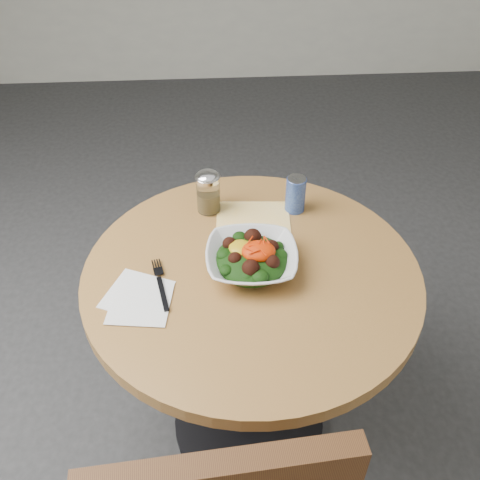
# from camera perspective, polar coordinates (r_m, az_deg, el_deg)

# --- Properties ---
(ground) EXTENTS (6.00, 6.00, 0.00)m
(ground) POSITION_cam_1_polar(r_m,az_deg,el_deg) (2.01, 0.93, -18.88)
(ground) COLOR #2A2B2D
(ground) RESTS_ON ground
(table) EXTENTS (0.90, 0.90, 0.75)m
(table) POSITION_cam_1_polar(r_m,az_deg,el_deg) (1.57, 1.15, -8.39)
(table) COLOR black
(table) RESTS_ON ground
(cloth_napkin) EXTENTS (0.23, 0.21, 0.00)m
(cloth_napkin) POSITION_cam_1_polar(r_m,az_deg,el_deg) (1.58, 1.42, 1.97)
(cloth_napkin) COLOR #FFAF0D
(cloth_napkin) RESTS_ON table
(paper_napkins) EXTENTS (0.19, 0.21, 0.00)m
(paper_napkins) POSITION_cam_1_polar(r_m,az_deg,el_deg) (1.37, -10.76, -6.17)
(paper_napkins) COLOR white
(paper_napkins) RESTS_ON table
(salad_bowl) EXTENTS (0.25, 0.25, 0.09)m
(salad_bowl) POSITION_cam_1_polar(r_m,az_deg,el_deg) (1.40, 1.26, -1.99)
(salad_bowl) COLOR silver
(salad_bowl) RESTS_ON table
(fork) EXTENTS (0.06, 0.19, 0.00)m
(fork) POSITION_cam_1_polar(r_m,az_deg,el_deg) (1.39, -8.49, -4.49)
(fork) COLOR black
(fork) RESTS_ON table
(spice_shaker) EXTENTS (0.07, 0.07, 0.13)m
(spice_shaker) POSITION_cam_1_polar(r_m,az_deg,el_deg) (1.59, -3.41, 5.13)
(spice_shaker) COLOR silver
(spice_shaker) RESTS_ON table
(beverage_can) EXTENTS (0.06, 0.06, 0.11)m
(beverage_can) POSITION_cam_1_polar(r_m,az_deg,el_deg) (1.60, 5.94, 4.89)
(beverage_can) COLOR navy
(beverage_can) RESTS_ON table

